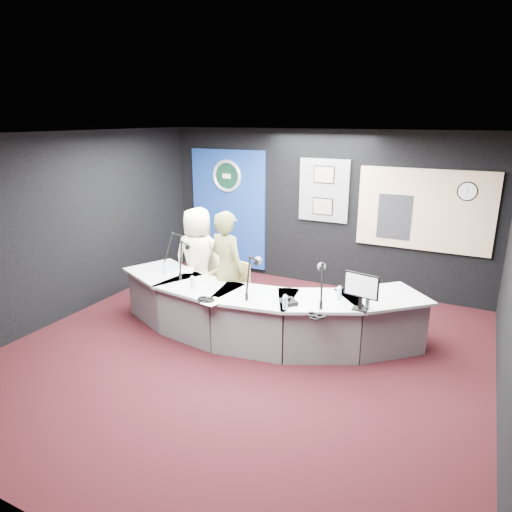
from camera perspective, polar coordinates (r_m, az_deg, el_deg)
The scene contains 32 objects.
ground at distance 6.16m, azimuth -1.71°, elevation -12.06°, with size 6.00×6.00×0.00m, color black.
ceiling at distance 5.39m, azimuth -1.98°, elevation 14.96°, with size 6.00×6.00×0.02m, color silver.
wall_back at distance 8.30m, azimuth 8.11°, elevation 5.77°, with size 6.00×0.02×2.80m, color black.
wall_front at distance 3.49m, azimuth -26.58°, elevation -12.10°, with size 6.00×0.02×2.80m, color black.
wall_left at distance 7.48m, azimuth -22.53°, elevation 3.41°, with size 0.02×6.00×2.80m, color black.
broadcast_desk at distance 6.45m, azimuth 0.20°, elevation -6.93°, with size 4.50×1.90×0.75m, color #B0B3B5, non-canonical shape.
backdrop_panel at distance 9.07m, azimuth -3.47°, elevation 5.89°, with size 1.60×0.05×2.30m, color navy.
agency_seal at distance 8.94m, azimuth -3.68°, elevation 9.94°, with size 0.63×0.63×0.07m, color silver.
seal_center at distance 8.94m, azimuth -3.66°, elevation 9.94°, with size 0.48×0.48×0.01m, color black.
pinboard at distance 8.20m, azimuth 8.47°, elevation 8.10°, with size 0.90×0.04×1.10m, color slate.
framed_photo_upper at distance 8.13m, azimuth 8.49°, elevation 10.02°, with size 0.34×0.02×0.27m, color #7F715C.
framed_photo_lower at distance 8.22m, azimuth 8.32°, elevation 6.14°, with size 0.34×0.02×0.27m, color #7F715C.
booth_window_frame at distance 7.88m, azimuth 20.26°, elevation 5.40°, with size 2.12×0.06×1.32m, color tan.
booth_glow at distance 7.87m, azimuth 20.25°, elevation 5.39°, with size 2.00×0.02×1.20m, color beige.
equipment_rack at distance 7.94m, azimuth 16.90°, elevation 4.69°, with size 0.55×0.02×0.75m, color black.
wall_clock at distance 7.75m, azimuth 24.91°, elevation 7.34°, with size 0.28×0.28×0.01m, color white.
armchair_left at distance 7.39m, azimuth -7.14°, elevation -3.18°, with size 0.52×0.52×0.92m, color tan, non-canonical shape.
armchair_right at distance 6.76m, azimuth -3.57°, elevation -5.08°, with size 0.51×0.51×0.91m, color tan, non-canonical shape.
draped_jacket at distance 7.55m, azimuth -6.34°, elevation -1.41°, with size 0.50×0.10×0.70m, color #6D675C.
person_man at distance 7.27m, azimuth -7.24°, elevation -0.41°, with size 0.81×0.53×1.66m, color #F1EDC0.
person_woman at distance 6.61m, azimuth -3.63°, elevation -1.75°, with size 0.63×0.42×1.74m, color brown.
computer_monitor at distance 5.59m, azimuth 13.06°, elevation -3.57°, with size 0.47×0.03×0.32m, color black.
desk_phone at distance 5.74m, azimuth 4.12°, elevation -5.74°, with size 0.21×0.17×0.05m, color black.
headphones_near at distance 5.42m, azimuth 7.52°, elevation -7.38°, with size 0.21×0.21×0.03m, color black.
headphones_far at distance 5.86m, azimuth -6.24°, elevation -5.40°, with size 0.22×0.22×0.04m, color black.
paper_stack at distance 7.06m, azimuth -8.71°, elevation -1.71°, with size 0.22×0.32×0.00m, color white.
notepad at distance 5.82m, azimuth -5.41°, elevation -5.72°, with size 0.19×0.27×0.00m, color white.
boom_mic_a at distance 7.29m, azimuth -9.50°, elevation 1.31°, with size 0.30×0.71×0.60m, color black, non-canonical shape.
boom_mic_b at distance 6.83m, azimuth -8.94°, elevation 0.26°, with size 0.35×0.69×0.60m, color black, non-canonical shape.
boom_mic_c at distance 6.02m, azimuth -0.44°, elevation -1.82°, with size 0.26×0.72×0.60m, color black, non-canonical shape.
boom_mic_d at distance 5.82m, azimuth 8.20°, elevation -2.67°, with size 0.32×0.71×0.60m, color black, non-canonical shape.
water_bottles at distance 6.06m, azimuth -0.58°, elevation -3.81°, with size 3.06×0.65×0.18m, color silver, non-canonical shape.
Camera 1 is at (2.57, -4.73, 2.99)m, focal length 32.00 mm.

